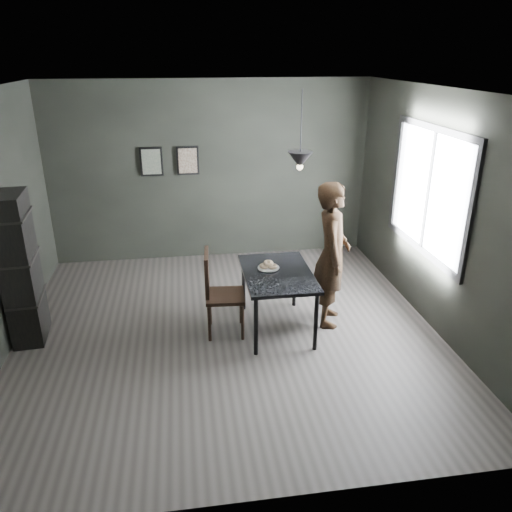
{
  "coord_description": "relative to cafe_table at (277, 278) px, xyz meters",
  "views": [
    {
      "loc": [
        -0.45,
        -5.26,
        3.16
      ],
      "look_at": [
        0.35,
        0.05,
        0.95
      ],
      "focal_mm": 35.0,
      "sensor_mm": 36.0,
      "label": 1
    }
  ],
  "objects": [
    {
      "name": "donut_pile",
      "position": [
        -0.09,
        0.11,
        0.13
      ],
      "size": [
        0.22,
        0.15,
        0.09
      ],
      "rotation": [
        0.0,
        0.0,
        -0.29
      ],
      "color": "beige",
      "rests_on": "white_plate"
    },
    {
      "name": "pendant_lamp",
      "position": [
        0.25,
        0.1,
        1.38
      ],
      "size": [
        0.28,
        0.28,
        0.86
      ],
      "color": "black",
      "rests_on": "ground"
    },
    {
      "name": "woman",
      "position": [
        0.68,
        0.08,
        0.23
      ],
      "size": [
        0.59,
        0.75,
        1.79
      ],
      "primitive_type": "imported",
      "rotation": [
        0.0,
        0.0,
        1.3
      ],
      "color": "black",
      "rests_on": "ground"
    },
    {
      "name": "ceiling",
      "position": [
        -0.6,
        0.0,
        2.13
      ],
      "size": [
        5.0,
        5.0,
        0.02
      ],
      "color": "silver",
      "rests_on": "ground"
    },
    {
      "name": "framed_print_left",
      "position": [
        -1.5,
        2.47,
        0.93
      ],
      "size": [
        0.34,
        0.04,
        0.44
      ],
      "color": "black",
      "rests_on": "ground"
    },
    {
      "name": "shelf_unit",
      "position": [
        -2.92,
        0.22,
        0.21
      ],
      "size": [
        0.38,
        0.61,
        1.76
      ],
      "primitive_type": "cube",
      "rotation": [
        0.0,
        0.0,
        0.08
      ],
      "color": "black",
      "rests_on": "ground"
    },
    {
      "name": "framed_print_right",
      "position": [
        -0.95,
        2.47,
        0.93
      ],
      "size": [
        0.34,
        0.04,
        0.44
      ],
      "color": "black",
      "rests_on": "ground"
    },
    {
      "name": "white_plate",
      "position": [
        -0.09,
        0.11,
        0.08
      ],
      "size": [
        0.23,
        0.23,
        0.01
      ],
      "primitive_type": "cylinder",
      "color": "white",
      "rests_on": "cafe_table"
    },
    {
      "name": "cafe_table",
      "position": [
        0.0,
        0.0,
        0.0
      ],
      "size": [
        0.8,
        1.2,
        0.75
      ],
      "color": "black",
      "rests_on": "ground"
    },
    {
      "name": "window_assembly",
      "position": [
        1.87,
        0.2,
        0.93
      ],
      "size": [
        0.04,
        1.96,
        1.56
      ],
      "color": "white",
      "rests_on": "ground"
    },
    {
      "name": "back_wall",
      "position": [
        -0.6,
        2.5,
        0.73
      ],
      "size": [
        5.0,
        0.1,
        2.8
      ],
      "primitive_type": "cube",
      "color": "black",
      "rests_on": "ground"
    },
    {
      "name": "wood_chair",
      "position": [
        -0.72,
        0.01,
        -0.08
      ],
      "size": [
        0.48,
        0.48,
        1.04
      ],
      "rotation": [
        0.0,
        0.0,
        -0.07
      ],
      "color": "black",
      "rests_on": "ground"
    },
    {
      "name": "ground",
      "position": [
        -0.6,
        0.0,
        -0.67
      ],
      "size": [
        5.0,
        5.0,
        0.0
      ],
      "primitive_type": "plane",
      "color": "#35302D",
      "rests_on": "ground"
    }
  ]
}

